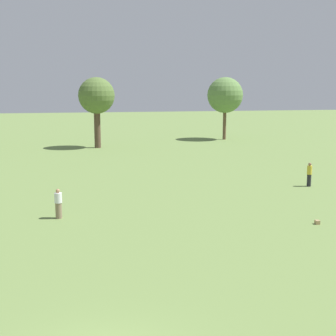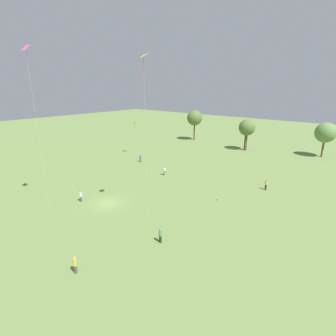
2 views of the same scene
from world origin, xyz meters
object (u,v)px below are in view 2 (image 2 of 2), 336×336
object	(u,v)px
person_2	(160,235)
kite_0	(144,67)
person_0	(75,265)
person_3	(81,196)
kite_1	(134,123)
kite_2	(27,57)
person_4	(140,158)
picnic_bag_0	(217,200)
person_1	(266,185)
person_5	(164,171)

from	to	relation	value
person_2	kite_0	xyz separation A→B (m)	(-5.05, 3.10, 18.42)
person_0	person_3	bearing A→B (deg)	-73.37
kite_1	kite_2	distance (m)	35.65
person_3	kite_0	bearing A→B (deg)	21.44
person_4	kite_2	world-z (taller)	kite_2
picnic_bag_0	person_1	bearing A→B (deg)	65.53
person_2	person_4	xyz separation A→B (m)	(-25.77, 22.02, -0.07)
person_2	kite_1	xyz separation A→B (m)	(-31.69, 26.00, 7.24)
person_5	person_4	bearing A→B (deg)	-11.69
person_3	person_5	distance (m)	18.00
person_3	person_1	bearing A→B (deg)	57.69
person_1	person_5	size ratio (longest dim) A/B	1.04
person_3	kite_2	size ratio (longest dim) A/B	0.08
person_1	kite_2	distance (m)	40.20
person_0	person_2	size ratio (longest dim) A/B	1.02
person_2	person_3	size ratio (longest dim) A/B	1.02
picnic_bag_0	kite_1	bearing A→B (deg)	159.61
person_1	person_3	distance (m)	30.97
kite_2	kite_0	bearing A→B (deg)	73.24
kite_0	kite_1	bearing A→B (deg)	-148.43
person_0	person_4	bearing A→B (deg)	-92.81
person_1	person_4	xyz separation A→B (m)	(-29.22, -1.74, -0.08)
kite_2	picnic_bag_0	xyz separation A→B (m)	(16.82, 18.79, -20.47)
person_2	kite_1	size ratio (longest dim) A/B	0.21
person_4	picnic_bag_0	distance (m)	26.13
person_4	picnic_bag_0	xyz separation A→B (m)	(25.01, -7.52, -0.73)
kite_0	picnic_bag_0	distance (m)	22.75
person_5	person_1	bearing A→B (deg)	-156.48
person_3	person_2	bearing A→B (deg)	7.36
person_3	picnic_bag_0	size ratio (longest dim) A/B	6.23
kite_0	kite_1	world-z (taller)	kite_0
person_0	person_4	size ratio (longest dim) A/B	1.08
kite_2	person_0	bearing A→B (deg)	24.51
person_4	kite_1	size ratio (longest dim) A/B	0.20
person_2	person_0	bearing A→B (deg)	-110.85
person_0	kite_2	bearing A→B (deg)	-57.34
person_1	person_0	bearing A→B (deg)	-120.18
person_4	picnic_bag_0	size ratio (longest dim) A/B	6.03
kite_1	person_5	bearing A→B (deg)	-149.56
kite_1	kite_2	bearing A→B (deg)	170.15
person_1	person_4	bearing A→B (deg)	164.07
kite_0	person_1	bearing A→B (deg)	139.88
person_0	person_1	xyz separation A→B (m)	(6.30, 32.89, -0.00)
person_5	kite_2	xyz separation A→B (m)	(-2.49, -22.65, 19.72)
person_0	kite_1	distance (m)	46.03
person_0	person_2	world-z (taller)	person_0
kite_0	person_3	bearing A→B (deg)	-95.19
kite_1	picnic_bag_0	distance (m)	33.96
person_4	kite_0	world-z (taller)	kite_0
picnic_bag_0	person_3	bearing A→B (deg)	-139.05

